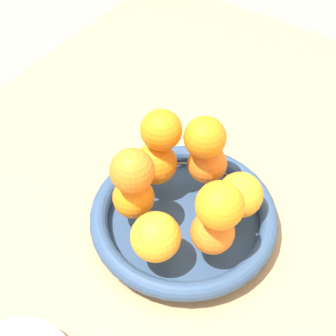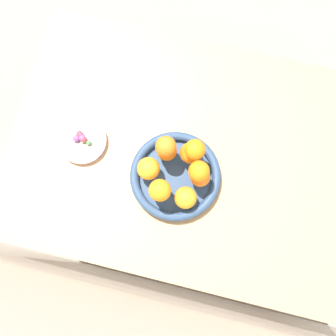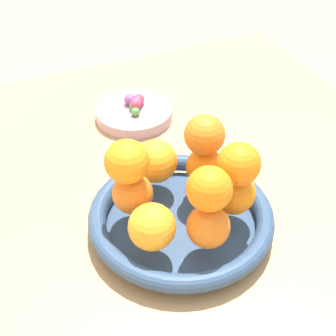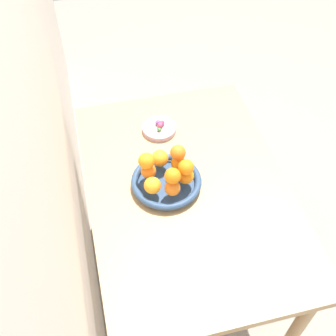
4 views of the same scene
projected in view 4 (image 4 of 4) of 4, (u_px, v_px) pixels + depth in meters
name	position (u px, v px, depth m)	size (l,w,h in m)	color
ground_plane	(183.00, 275.00, 2.17)	(6.00, 6.00, 0.00)	gray
wall_back	(34.00, 104.00, 1.15)	(4.00, 0.05, 2.50)	beige
dining_table	(187.00, 201.00, 1.67)	(1.10, 0.76, 0.74)	tan
fruit_bowl	(166.00, 182.00, 1.60)	(0.27, 0.27, 0.04)	navy
candy_dish	(159.00, 129.00, 1.80)	(0.15, 0.15, 0.02)	#B28C99
orange_0	(148.00, 171.00, 1.57)	(0.06, 0.06, 0.06)	orange
orange_1	(152.00, 185.00, 1.52)	(0.06, 0.06, 0.06)	orange
orange_2	(172.00, 188.00, 1.52)	(0.06, 0.06, 0.06)	orange
orange_3	(186.00, 177.00, 1.55)	(0.06, 0.06, 0.06)	orange
orange_4	(179.00, 163.00, 1.59)	(0.06, 0.06, 0.06)	orange
orange_5	(160.00, 158.00, 1.61)	(0.07, 0.07, 0.07)	orange
orange_6	(186.00, 167.00, 1.50)	(0.06, 0.06, 0.06)	orange
orange_7	(146.00, 161.00, 1.52)	(0.06, 0.06, 0.06)	orange
orange_8	(178.00, 153.00, 1.55)	(0.06, 0.06, 0.06)	orange
orange_9	(173.00, 176.00, 1.48)	(0.06, 0.06, 0.06)	orange
candy_ball_0	(159.00, 126.00, 1.78)	(0.02, 0.02, 0.02)	#4C9947
candy_ball_1	(158.00, 123.00, 1.79)	(0.02, 0.02, 0.02)	#8C4C99
candy_ball_2	(160.00, 125.00, 1.78)	(0.02, 0.02, 0.02)	#8C4C99
candy_ball_3	(159.00, 129.00, 1.77)	(0.02, 0.02, 0.02)	#4C9947
candy_ball_4	(162.00, 123.00, 1.79)	(0.02, 0.02, 0.02)	#C6384C
candy_ball_5	(160.00, 125.00, 1.78)	(0.02, 0.02, 0.02)	#C6384C
candy_ball_6	(160.00, 126.00, 1.78)	(0.02, 0.02, 0.02)	#C6384C
candy_ball_7	(161.00, 124.00, 1.79)	(0.02, 0.02, 0.02)	#C6384C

